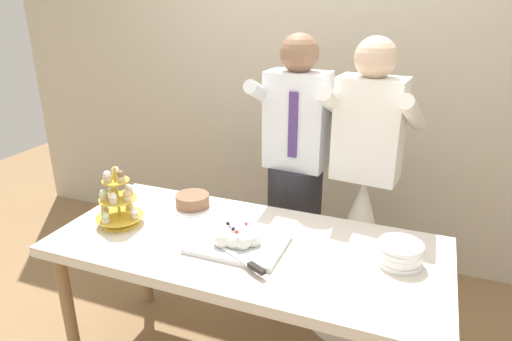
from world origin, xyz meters
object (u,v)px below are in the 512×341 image
at_px(plate_stack, 400,253).
at_px(round_cake, 193,202).
at_px(dessert_table, 246,256).
at_px(main_cake_tray, 237,238).
at_px(cupcake_stand, 118,203).
at_px(person_groom, 295,193).
at_px(person_bride, 359,233).

bearing_deg(plate_stack, round_cake, 171.62).
xyz_separation_m(dessert_table, main_cake_tray, (-0.02, -0.04, 0.12)).
height_order(cupcake_stand, plate_stack, cupcake_stand).
bearing_deg(dessert_table, person_groom, 87.63).
bearing_deg(person_bride, dessert_table, -123.91).
height_order(cupcake_stand, round_cake, cupcake_stand).
bearing_deg(person_groom, cupcake_stand, -132.42).
bearing_deg(person_bride, round_cake, -154.33).
bearing_deg(dessert_table, cupcake_stand, -174.10).
height_order(main_cake_tray, plate_stack, main_cake_tray).
height_order(main_cake_tray, person_groom, person_groom).
bearing_deg(dessert_table, plate_stack, 6.33).
xyz_separation_m(dessert_table, cupcake_stand, (-0.65, -0.07, 0.19)).
distance_m(plate_stack, round_cake, 1.09).
bearing_deg(person_bride, cupcake_stand, -146.89).
distance_m(cupcake_stand, main_cake_tray, 0.63).
distance_m(person_groom, person_bride, 0.43).
distance_m(plate_stack, person_bride, 0.66).
relative_size(main_cake_tray, round_cake, 1.75).
bearing_deg(round_cake, cupcake_stand, -128.73).
xyz_separation_m(plate_stack, person_groom, (-0.64, 0.60, -0.08)).
bearing_deg(person_bride, plate_stack, -66.53).
distance_m(cupcake_stand, person_bride, 1.32).
distance_m(main_cake_tray, person_bride, 0.85).
bearing_deg(main_cake_tray, plate_stack, 9.73).
bearing_deg(person_bride, main_cake_tray, -123.58).
bearing_deg(cupcake_stand, main_cake_tray, 2.05).
distance_m(cupcake_stand, person_groom, 1.02).
relative_size(round_cake, person_groom, 0.14).
height_order(person_groom, person_bride, same).
height_order(round_cake, person_groom, person_groom).
bearing_deg(dessert_table, round_cake, 150.28).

